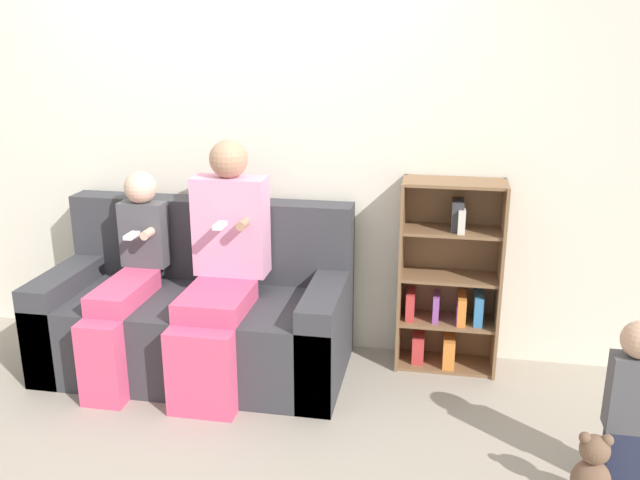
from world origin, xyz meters
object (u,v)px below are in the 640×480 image
object	(u,v)px
teddy_bear	(592,471)
couch	(198,316)
child_seated	(126,278)
toddler_standing	(631,401)
adult_seated	(222,262)
bookshelf	(449,282)

from	to	relation	value
teddy_bear	couch	bearing A→B (deg)	156.79
child_seated	toddler_standing	distance (m)	2.65
adult_seated	toddler_standing	size ratio (longest dim) A/B	1.73
adult_seated	toddler_standing	bearing A→B (deg)	-17.04
child_seated	bookshelf	size ratio (longest dim) A/B	1.02
toddler_standing	bookshelf	xyz separation A→B (m)	(-0.78, 1.03, 0.11)
couch	child_seated	distance (m)	0.47
couch	adult_seated	distance (m)	0.45
child_seated	toddler_standing	xyz separation A→B (m)	(2.58, -0.57, -0.17)
adult_seated	teddy_bear	distance (m)	2.10
couch	teddy_bear	distance (m)	2.25
couch	teddy_bear	xyz separation A→B (m)	(2.07, -0.89, -0.16)
adult_seated	bookshelf	bearing A→B (deg)	18.14
toddler_standing	bookshelf	distance (m)	1.30
couch	teddy_bear	size ratio (longest dim) A/B	5.21
child_seated	teddy_bear	world-z (taller)	child_seated
adult_seated	teddy_bear	world-z (taller)	adult_seated
child_seated	toddler_standing	world-z (taller)	child_seated
child_seated	teddy_bear	bearing A→B (deg)	-16.77
bookshelf	teddy_bear	size ratio (longest dim) A/B	3.38
couch	toddler_standing	world-z (taller)	couch
couch	teddy_bear	world-z (taller)	couch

